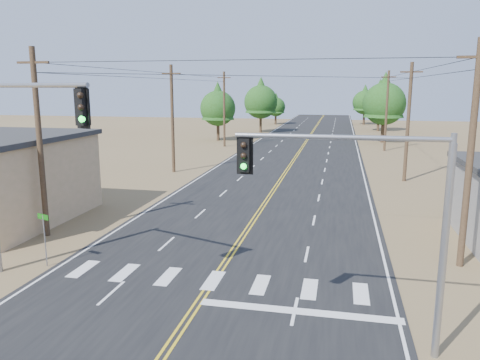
# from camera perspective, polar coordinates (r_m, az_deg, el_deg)

# --- Properties ---
(road) EXTENTS (15.00, 200.00, 0.02)m
(road) POSITION_cam_1_polar(r_m,az_deg,el_deg) (40.80, 4.93, -0.03)
(road) COLOR black
(road) RESTS_ON ground
(utility_pole_left_near) EXTENTS (1.80, 0.30, 10.00)m
(utility_pole_left_near) POSITION_cam_1_polar(r_m,az_deg,el_deg) (26.80, -23.23, 4.25)
(utility_pole_left_near) COLOR #4C3826
(utility_pole_left_near) RESTS_ON ground
(utility_pole_left_mid) EXTENTS (1.80, 0.30, 10.00)m
(utility_pole_left_mid) POSITION_cam_1_polar(r_m,az_deg,el_deg) (44.57, -8.24, 7.48)
(utility_pole_left_mid) COLOR #4C3826
(utility_pole_left_mid) RESTS_ON ground
(utility_pole_left_far) EXTENTS (1.80, 0.30, 10.00)m
(utility_pole_left_far) POSITION_cam_1_polar(r_m,az_deg,el_deg) (63.68, -1.94, 8.69)
(utility_pole_left_far) COLOR #4C3826
(utility_pole_left_far) RESTS_ON ground
(utility_pole_right_near) EXTENTS (1.80, 0.30, 10.00)m
(utility_pole_right_near) POSITION_cam_1_polar(r_m,az_deg,el_deg) (22.58, 26.28, 2.85)
(utility_pole_right_near) COLOR #4C3826
(utility_pole_right_near) RESTS_ON ground
(utility_pole_right_mid) EXTENTS (1.80, 0.30, 10.00)m
(utility_pole_right_mid) POSITION_cam_1_polar(r_m,az_deg,el_deg) (42.17, 19.81, 6.73)
(utility_pole_right_mid) COLOR #4C3826
(utility_pole_right_mid) RESTS_ON ground
(utility_pole_right_far) EXTENTS (1.80, 0.30, 10.00)m
(utility_pole_right_far) POSITION_cam_1_polar(r_m,az_deg,el_deg) (62.02, 17.44, 8.12)
(utility_pole_right_far) COLOR #4C3826
(utility_pole_right_far) RESTS_ON ground
(signal_mast_left) EXTENTS (6.26, 2.54, 8.26)m
(signal_mast_left) POSITION_cam_1_polar(r_m,az_deg,el_deg) (20.59, -25.95, 3.44)
(signal_mast_left) COLOR gray
(signal_mast_left) RESTS_ON ground
(signal_mast_right) EXTENTS (6.24, 0.40, 6.73)m
(signal_mast_right) POSITION_cam_1_polar(r_m,az_deg,el_deg) (14.17, 16.73, -2.96)
(signal_mast_right) COLOR gray
(signal_mast_right) RESTS_ON ground
(street_sign) EXTENTS (0.69, 0.27, 2.44)m
(street_sign) POSITION_cam_1_polar(r_m,az_deg,el_deg) (22.72, -22.76, -5.82)
(street_sign) COLOR gray
(street_sign) RESTS_ON ground
(tree_left_near) EXTENTS (5.28, 5.28, 8.81)m
(tree_left_near) POSITION_cam_1_polar(r_m,az_deg,el_deg) (70.92, -2.72, 9.16)
(tree_left_near) COLOR #3F2D1E
(tree_left_near) RESTS_ON ground
(tree_left_mid) EXTENTS (5.88, 5.88, 9.80)m
(tree_left_mid) POSITION_cam_1_polar(r_m,az_deg,el_deg) (83.76, 2.56, 9.90)
(tree_left_mid) COLOR #3F2D1E
(tree_left_mid) RESTS_ON ground
(tree_left_far) EXTENTS (4.10, 4.10, 6.84)m
(tree_left_far) POSITION_cam_1_polar(r_m,az_deg,el_deg) (102.82, 4.39, 9.11)
(tree_left_far) COLOR #3F2D1E
(tree_left_far) RESTS_ON ground
(tree_right_near) EXTENTS (6.10, 6.10, 10.17)m
(tree_right_near) POSITION_cam_1_polar(r_m,az_deg,el_deg) (71.42, 17.20, 9.37)
(tree_right_near) COLOR #3F2D1E
(tree_right_near) RESTS_ON ground
(tree_right_mid) EXTENTS (5.69, 5.69, 9.49)m
(tree_right_mid) POSITION_cam_1_polar(r_m,az_deg,el_deg) (90.24, 16.65, 9.42)
(tree_right_mid) COLOR #3F2D1E
(tree_right_mid) RESTS_ON ground
(tree_right_far) EXTENTS (5.15, 5.15, 8.58)m
(tree_right_far) POSITION_cam_1_polar(r_m,az_deg,el_deg) (105.33, 14.97, 9.40)
(tree_right_far) COLOR #3F2D1E
(tree_right_far) RESTS_ON ground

